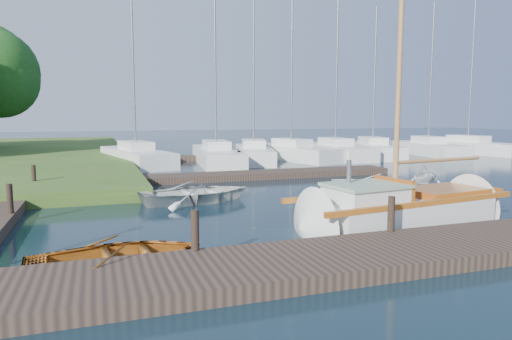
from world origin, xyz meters
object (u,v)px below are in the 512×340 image
object	(u,v)px
dinghy	(118,251)
sailboat	(404,211)
tender_a	(196,190)
marina_boat_3	(291,151)
marina_boat_4	(335,150)
marina_boat_6	(428,147)
marina_boat_0	(136,155)
tender_c	(380,182)
tender_d	(425,173)
mooring_post_2	(391,214)
marina_boat_1	(216,154)
marina_boat_5	(373,149)
mooring_post_4	(10,199)
marina_boat_7	(468,146)
mooring_post_5	(34,176)
marina_boat_2	(254,152)
mooring_post_1	(195,230)

from	to	relation	value
dinghy	sailboat	bearing A→B (deg)	-85.77
tender_a	marina_boat_3	world-z (taller)	marina_boat_3
tender_a	marina_boat_4	distance (m)	17.90
marina_boat_4	marina_boat_6	size ratio (longest dim) A/B	1.06
sailboat	marina_boat_0	size ratio (longest dim) A/B	0.97
tender_c	tender_d	world-z (taller)	tender_d
tender_c	marina_boat_3	size ratio (longest dim) A/B	0.29
mooring_post_2	tender_c	bearing A→B (deg)	57.44
tender_c	marina_boat_6	size ratio (longest dim) A/B	0.33
tender_c	marina_boat_0	xyz separation A→B (m)	(-8.05, 13.30, 0.18)
marina_boat_1	marina_boat_5	size ratio (longest dim) A/B	0.96
dinghy	marina_boat_6	size ratio (longest dim) A/B	0.30
dinghy	marina_boat_6	xyz separation A→B (m)	(23.10, 19.07, 0.23)
mooring_post_2	mooring_post_4	distance (m)	9.86
marina_boat_1	marina_boat_7	world-z (taller)	marina_boat_7
mooring_post_5	marina_boat_1	xyz separation A→B (m)	(9.18, 8.69, -0.14)
dinghy	marina_boat_2	world-z (taller)	marina_boat_2
mooring_post_1	marina_boat_5	bearing A→B (deg)	49.12
tender_d	sailboat	bearing A→B (deg)	111.15
mooring_post_5	marina_boat_3	bearing A→B (deg)	32.89
mooring_post_4	marina_boat_4	xyz separation A→B (m)	(17.86, 14.43, -0.12)
sailboat	mooring_post_4	bearing A→B (deg)	153.55
tender_a	marina_boat_2	xyz separation A→B (m)	(6.36, 12.54, 0.19)
dinghy	marina_boat_2	xyz separation A→B (m)	(9.19, 18.82, 0.24)
mooring_post_4	tender_d	bearing A→B (deg)	8.40
mooring_post_5	marina_boat_0	bearing A→B (deg)	65.06
marina_boat_2	marina_boat_7	size ratio (longest dim) A/B	0.94
marina_boat_4	marina_boat_5	bearing A→B (deg)	-82.68
mooring_post_2	marina_boat_7	distance (m)	28.87
marina_boat_3	marina_boat_4	distance (m)	3.36
tender_d	mooring_post_2	bearing A→B (deg)	110.78
tender_c	marina_boat_2	xyz separation A→B (m)	(-0.73, 12.86, 0.20)
dinghy	tender_d	world-z (taller)	tender_d
sailboat	marina_boat_6	distance (m)	23.71
tender_a	marina_boat_1	bearing A→B (deg)	-23.77
marina_boat_4	marina_boat_7	bearing A→B (deg)	-86.52
tender_d	marina_boat_7	size ratio (longest dim) A/B	0.15
mooring_post_5	marina_boat_2	size ratio (longest dim) A/B	0.07
tender_a	sailboat	bearing A→B (deg)	-143.76
tender_d	marina_boat_7	xyz separation A→B (m)	(14.22, 12.34, 0.09)
tender_d	marina_boat_7	world-z (taller)	marina_boat_7
marina_boat_2	marina_boat_4	distance (m)	6.11
mooring_post_5	tender_c	world-z (taller)	mooring_post_5
mooring_post_2	marina_boat_6	size ratio (longest dim) A/B	0.07
mooring_post_1	tender_d	size ratio (longest dim) A/B	0.44
mooring_post_1	dinghy	distance (m)	1.50
mooring_post_5	mooring_post_1	bearing A→B (deg)	-68.20
dinghy	marina_boat_1	size ratio (longest dim) A/B	0.33
mooring_post_1	sailboat	world-z (taller)	sailboat
tender_a	marina_boat_4	world-z (taller)	marina_boat_4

